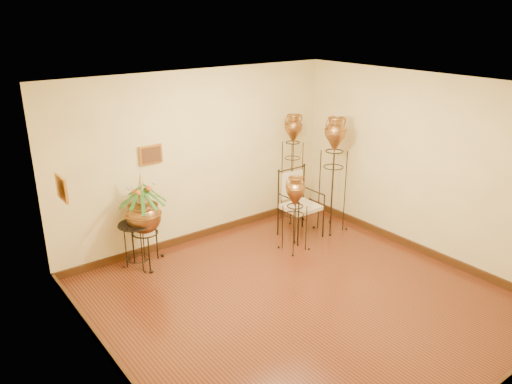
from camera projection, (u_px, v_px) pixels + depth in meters
ground at (300, 300)px, 6.65m from camera, size 5.00×5.00×0.00m
room_shell at (303, 177)px, 6.06m from camera, size 5.02×5.02×2.81m
amphora_tall at (292, 167)px, 8.88m from camera, size 0.48×0.48×1.97m
amphora_mid at (333, 174)px, 8.45m from camera, size 0.53×0.53×2.02m
amphora_short at (295, 214)px, 7.85m from camera, size 0.49×0.49×1.25m
planter_urn at (144, 213)px, 7.31m from camera, size 0.95×0.95×1.50m
armchair at (301, 204)px, 8.34m from camera, size 0.65×0.61×1.16m
side_table at (137, 244)px, 7.39m from camera, size 0.57×0.57×0.90m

